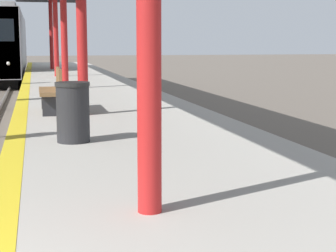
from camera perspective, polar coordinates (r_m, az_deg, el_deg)
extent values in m
cube|color=black|center=(38.84, -16.29, 5.08)|extent=(2.27, 18.79, 0.55)
cube|color=#99999E|center=(38.78, -16.42, 8.10)|extent=(2.67, 20.88, 3.55)
cube|color=gray|center=(38.83, -16.54, 10.90)|extent=(2.27, 19.83, 0.24)
sphere|color=white|center=(28.36, -15.92, 6.13)|extent=(0.18, 0.18, 0.18)
cylinder|color=red|center=(11.38, -8.78, 10.67)|extent=(0.21, 0.21, 3.81)
cylinder|color=red|center=(18.09, -10.53, 9.79)|extent=(0.21, 0.21, 3.81)
cylinder|color=red|center=(24.80, -11.33, 9.38)|extent=(0.21, 0.21, 3.81)
cylinder|color=red|center=(31.51, -11.78, 9.15)|extent=(0.21, 0.21, 3.81)
cylinder|color=#262628|center=(8.35, -9.62, 1.19)|extent=(0.48, 0.48, 0.82)
cylinder|color=#262626|center=(8.30, -9.70, 4.22)|extent=(0.51, 0.51, 0.06)
cube|color=brown|center=(12.00, -11.90, 3.46)|extent=(0.44, 1.61, 0.08)
cube|color=brown|center=(11.99, -11.02, 4.73)|extent=(0.06, 1.61, 0.44)
cube|color=#262628|center=(11.39, -11.77, 1.99)|extent=(0.35, 0.08, 0.40)
cube|color=#262628|center=(12.67, -11.94, 2.63)|extent=(0.35, 0.08, 0.40)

